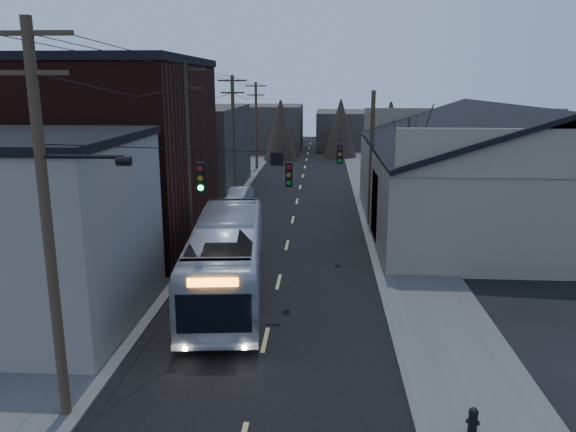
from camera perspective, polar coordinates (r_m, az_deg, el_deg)
road_surface at (r=41.40m, az=0.79°, el=0.93°), size 9.00×110.00×0.02m
sidewalk_left at (r=42.20m, az=-8.06°, el=1.11°), size 4.00×110.00×0.12m
sidewalk_right at (r=41.59m, az=9.77°, el=0.86°), size 4.00×110.00×0.12m
building_clapboard at (r=22.92m, az=-25.14°, el=-1.69°), size 8.00×8.00×7.00m
building_brick at (r=32.88m, az=-17.87°, el=5.85°), size 10.00×12.00×10.00m
building_left_far at (r=48.07m, az=-10.30°, el=6.68°), size 9.00×14.00×7.00m
warehouse at (r=37.57m, az=20.64°, el=2.95°), size 16.16×20.60×7.73m
building_far_left at (r=76.02m, az=-2.46°, el=8.92°), size 10.00×12.00×6.00m
building_far_right at (r=80.78m, az=7.24°, el=8.74°), size 12.00×14.00×5.00m
bare_tree at (r=31.17m, az=11.92°, el=3.21°), size 0.40×0.40×7.20m
utility_lines at (r=35.11m, az=-4.78°, el=6.81°), size 11.24×45.28×10.50m
bus at (r=24.03m, az=-6.24°, el=-4.33°), size 4.00×12.28×3.36m
parked_car at (r=42.13m, az=-5.03°, el=1.99°), size 1.82×4.10×1.31m
fire_hydrant at (r=16.06m, az=18.28°, el=-19.09°), size 0.37×0.26×0.75m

